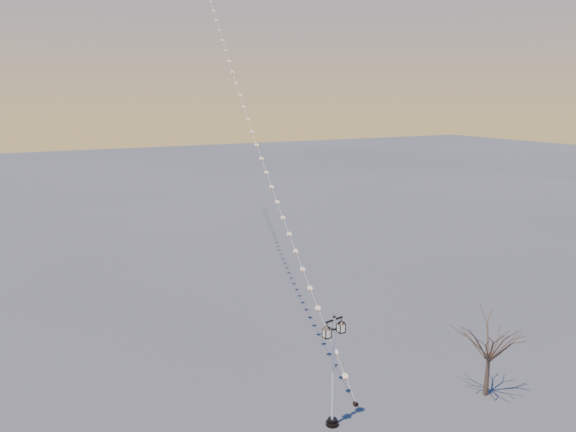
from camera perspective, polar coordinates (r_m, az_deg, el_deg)
ground at (r=27.38m, az=7.40°, el=-21.03°), size 300.00×300.00×0.00m
street_lamp at (r=26.16m, az=4.67°, el=-15.05°), size 1.36×0.67×5.43m
bare_tree at (r=30.30m, az=20.00°, el=-11.95°), size 2.56×2.56×4.25m
kite_train at (r=46.70m, az=-4.80°, el=13.88°), size 8.18×45.62×32.94m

